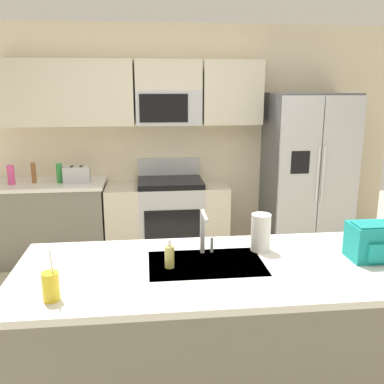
{
  "coord_description": "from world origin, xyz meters",
  "views": [
    {
      "loc": [
        -0.36,
        -2.89,
        1.93
      ],
      "look_at": [
        0.02,
        0.6,
        1.05
      ],
      "focal_mm": 39.98,
      "sensor_mm": 36.0,
      "label": 1
    }
  ],
  "objects": [
    {
      "name": "bottle_green",
      "position": [
        -1.29,
        1.79,
        1.0
      ],
      "size": [
        0.06,
        0.06,
        0.21
      ],
      "primitive_type": "cylinder",
      "color": "green",
      "rests_on": "back_counter"
    },
    {
      "name": "paper_towel_roll",
      "position": [
        0.36,
        -0.38,
        1.02
      ],
      "size": [
        0.12,
        0.12,
        0.24
      ],
      "primitive_type": "cylinder",
      "color": "white",
      "rests_on": "island_counter"
    },
    {
      "name": "sink_faucet",
      "position": [
        -0.01,
        -0.41,
        1.07
      ],
      "size": [
        0.08,
        0.21,
        0.28
      ],
      "color": "#B7BABF",
      "rests_on": "island_counter"
    },
    {
      "name": "soap_dispenser",
      "position": [
        -0.24,
        -0.59,
        0.97
      ],
      "size": [
        0.06,
        0.06,
        0.17
      ],
      "color": "#D8CC66",
      "rests_on": "island_counter"
    },
    {
      "name": "pepper_mill",
      "position": [
        -1.57,
        1.8,
        1.01
      ],
      "size": [
        0.05,
        0.05,
        0.22
      ],
      "primitive_type": "cylinder",
      "color": "brown",
      "rests_on": "back_counter"
    },
    {
      "name": "range_oven",
      "position": [
        -0.13,
        1.8,
        0.44
      ],
      "size": [
        1.36,
        0.61,
        1.1
      ],
      "color": "#B7BABF",
      "rests_on": "ground"
    },
    {
      "name": "bottle_pink",
      "position": [
        -1.79,
        1.75,
        1.0
      ],
      "size": [
        0.07,
        0.07,
        0.21
      ],
      "primitive_type": "cylinder",
      "color": "#EA4C93",
      "rests_on": "back_counter"
    },
    {
      "name": "kitchen_wall_unit",
      "position": [
        -0.14,
        2.08,
        1.47
      ],
      "size": [
        5.2,
        0.43,
        2.6
      ],
      "color": "beige",
      "rests_on": "ground"
    },
    {
      "name": "toaster",
      "position": [
        -1.1,
        1.75,
        0.99
      ],
      "size": [
        0.28,
        0.16,
        0.18
      ],
      "color": "#B7BABF",
      "rests_on": "back_counter"
    },
    {
      "name": "back_counter",
      "position": [
        -1.44,
        1.8,
        0.45
      ],
      "size": [
        1.25,
        0.63,
        0.9
      ],
      "color": "slate",
      "rests_on": "ground"
    },
    {
      "name": "refrigerator",
      "position": [
        1.47,
        1.73,
        0.93
      ],
      "size": [
        0.9,
        0.76,
        1.85
      ],
      "color": "#4C4F54",
      "rests_on": "ground"
    },
    {
      "name": "ground_plane",
      "position": [
        0.0,
        0.0,
        0.0
      ],
      "size": [
        9.0,
        9.0,
        0.0
      ],
      "primitive_type": "plane",
      "color": "beige",
      "rests_on": "ground"
    },
    {
      "name": "drink_cup_yellow",
      "position": [
        -0.84,
        -0.91,
        0.97
      ],
      "size": [
        0.08,
        0.08,
        0.27
      ],
      "color": "yellow",
      "rests_on": "island_counter"
    },
    {
      "name": "island_counter",
      "position": [
        0.08,
        -0.6,
        0.45
      ],
      "size": [
        2.44,
        0.99,
        0.9
      ],
      "color": "slate",
      "rests_on": "ground"
    },
    {
      "name": "backpack",
      "position": [
        1.01,
        -0.6,
        1.02
      ],
      "size": [
        0.32,
        0.22,
        0.23
      ],
      "color": "teal",
      "rests_on": "island_counter"
    }
  ]
}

